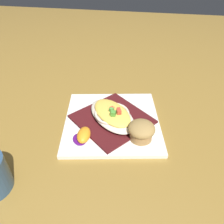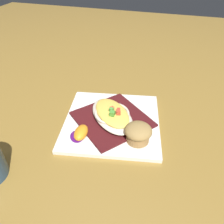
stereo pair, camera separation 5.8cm
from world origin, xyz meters
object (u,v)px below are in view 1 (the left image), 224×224
(gratin_dish, at_px, (112,114))
(orange_garnish, at_px, (83,136))
(muffin, at_px, (141,131))
(square_plate, at_px, (112,121))

(gratin_dish, height_order, orange_garnish, gratin_dish)
(orange_garnish, bearing_deg, gratin_dish, 145.11)
(gratin_dish, xyz_separation_m, orange_garnish, (0.09, -0.06, -0.01))
(gratin_dish, distance_m, muffin, 0.11)
(square_plate, relative_size, orange_garnish, 4.07)
(square_plate, distance_m, gratin_dish, 0.03)
(gratin_dish, relative_size, orange_garnish, 2.94)
(square_plate, xyz_separation_m, orange_garnish, (0.09, -0.06, 0.02))
(square_plate, distance_m, muffin, 0.11)
(gratin_dish, distance_m, orange_garnish, 0.11)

